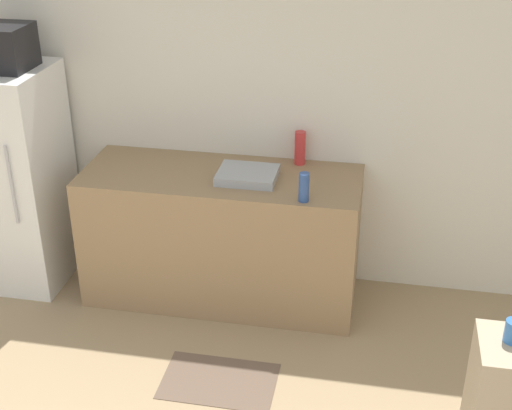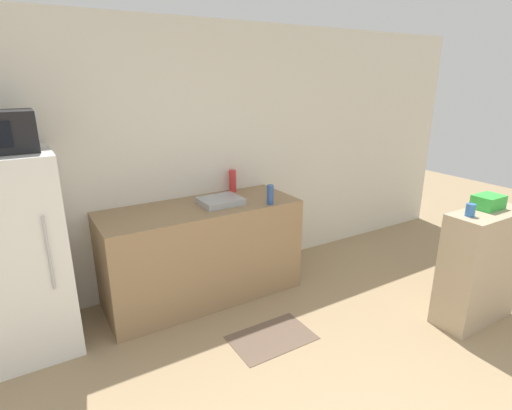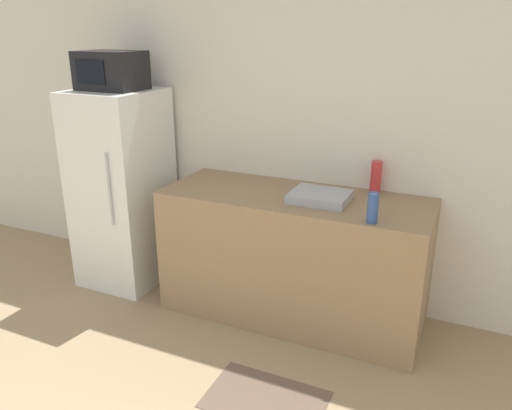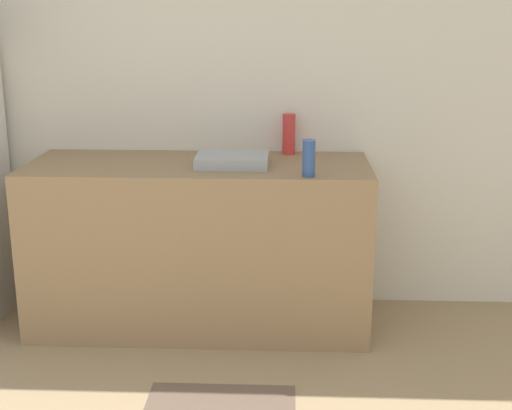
{
  "view_description": "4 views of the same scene",
  "coord_description": "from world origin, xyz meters",
  "px_view_note": "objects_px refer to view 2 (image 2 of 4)",
  "views": [
    {
      "loc": [
        1.26,
        -1.42,
        2.89
      ],
      "look_at": [
        0.58,
        2.13,
        1.05
      ],
      "focal_mm": 50.0,
      "sensor_mm": 36.0,
      "label": 1
    },
    {
      "loc": [
        -1.17,
        -0.53,
        2.08
      ],
      "look_at": [
        0.41,
        2.06,
        1.1
      ],
      "focal_mm": 28.0,
      "sensor_mm": 36.0,
      "label": 2
    },
    {
      "loc": [
        1.33,
        -0.32,
        2.03
      ],
      "look_at": [
        0.29,
        1.95,
        1.14
      ],
      "focal_mm": 35.0,
      "sensor_mm": 36.0,
      "label": 3
    },
    {
      "loc": [
        0.71,
        -1.01,
        1.75
      ],
      "look_at": [
        0.57,
        1.96,
        0.92
      ],
      "focal_mm": 50.0,
      "sensor_mm": 36.0,
      "label": 4
    }
  ],
  "objects_px": {
    "jar": "(470,210)",
    "refrigerator": "(22,256)",
    "basket": "(488,202)",
    "bottle_tall": "(233,181)",
    "bottle_short": "(270,195)"
  },
  "relations": [
    {
      "from": "bottle_short",
      "to": "refrigerator",
      "type": "bearing_deg",
      "value": 172.81
    },
    {
      "from": "refrigerator",
      "to": "bottle_short",
      "type": "bearing_deg",
      "value": -7.19
    },
    {
      "from": "bottle_short",
      "to": "jar",
      "type": "relative_size",
      "value": 1.82
    },
    {
      "from": "bottle_short",
      "to": "basket",
      "type": "bearing_deg",
      "value": -43.05
    },
    {
      "from": "bottle_tall",
      "to": "jar",
      "type": "distance_m",
      "value": 2.2
    },
    {
      "from": "bottle_short",
      "to": "jar",
      "type": "height_order",
      "value": "same"
    },
    {
      "from": "jar",
      "to": "refrigerator",
      "type": "bearing_deg",
      "value": 153.19
    },
    {
      "from": "basket",
      "to": "jar",
      "type": "bearing_deg",
      "value": -173.25
    },
    {
      "from": "basket",
      "to": "jar",
      "type": "height_order",
      "value": "basket"
    },
    {
      "from": "bottle_tall",
      "to": "bottle_short",
      "type": "xyz_separation_m",
      "value": [
        0.1,
        -0.56,
        -0.02
      ]
    },
    {
      "from": "refrigerator",
      "to": "basket",
      "type": "height_order",
      "value": "refrigerator"
    },
    {
      "from": "bottle_tall",
      "to": "basket",
      "type": "bearing_deg",
      "value": -51.4
    },
    {
      "from": "bottle_tall",
      "to": "bottle_short",
      "type": "distance_m",
      "value": 0.57
    },
    {
      "from": "bottle_short",
      "to": "jar",
      "type": "distance_m",
      "value": 1.68
    },
    {
      "from": "basket",
      "to": "refrigerator",
      "type": "bearing_deg",
      "value": 155.88
    }
  ]
}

